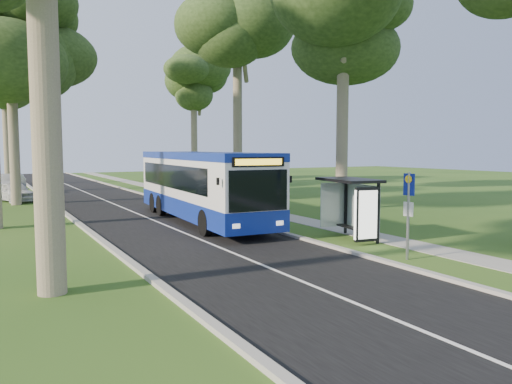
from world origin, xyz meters
TOP-DOWN VIEW (x-y plane):
  - ground at (0.00, 0.00)m, footprint 120.00×120.00m
  - road at (-3.50, 10.00)m, footprint 7.00×100.00m
  - kerb_east at (0.00, 10.00)m, footprint 0.25×100.00m
  - kerb_west at (-7.00, 10.00)m, footprint 0.25×100.00m
  - centre_line at (-3.50, 10.00)m, footprint 0.12×100.00m
  - footpath at (3.00, 10.00)m, footprint 1.50×100.00m
  - bus at (-1.56, 5.45)m, footprint 3.43×12.94m
  - bus_stop_sign at (0.99, -5.50)m, footprint 0.11×0.40m
  - bus_shelter at (1.81, -2.11)m, footprint 1.90×2.99m
  - litter_bin at (1.49, 8.60)m, footprint 0.57×0.57m
  - car_white at (-9.01, 20.17)m, footprint 2.82×4.27m
  - car_silver at (-9.13, 25.59)m, footprint 2.93×5.20m
  - tree_west_c at (-9.00, 18.00)m, footprint 5.20×5.20m
  - tree_west_e at (-8.50, 38.00)m, footprint 5.20×5.20m
  - tree_east_b at (7.50, 6.00)m, footprint 5.20×5.20m
  - tree_east_c at (6.80, 18.00)m, footprint 5.20×5.20m
  - tree_east_d at (8.00, 30.00)m, footprint 5.20×5.20m

SIDE VIEW (x-z plane):
  - ground at x=0.00m, z-range 0.00..0.00m
  - road at x=-3.50m, z-range 0.00..0.02m
  - footpath at x=3.00m, z-range 0.00..0.02m
  - centre_line at x=-3.50m, z-range 0.02..0.02m
  - kerb_east at x=0.00m, z-range 0.00..0.12m
  - kerb_west at x=-7.00m, z-range 0.00..0.12m
  - litter_bin at x=1.49m, z-range 0.01..1.00m
  - car_white at x=-9.01m, z-range 0.00..1.35m
  - car_silver at x=-9.13m, z-range 0.00..1.62m
  - bus_shelter at x=1.81m, z-range 0.49..2.89m
  - bus_stop_sign at x=0.99m, z-range 0.33..3.16m
  - bus at x=-1.56m, z-range 0.06..3.46m
  - tree_west_c at x=-9.00m, z-range 3.09..15.84m
  - tree_east_d at x=8.00m, z-range 3.28..16.83m
  - tree_east_b at x=7.50m, z-range 3.76..19.40m
  - tree_west_e at x=-8.50m, z-range 3.99..20.65m
  - tree_east_c at x=6.80m, z-range 4.04..20.88m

